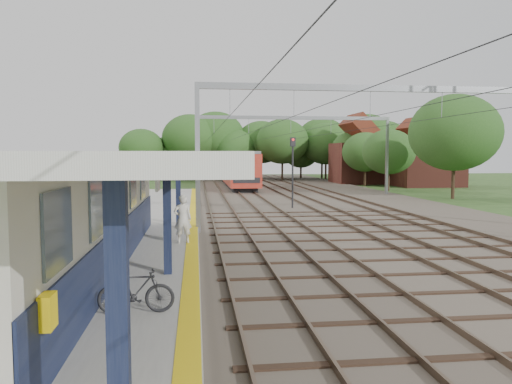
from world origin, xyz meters
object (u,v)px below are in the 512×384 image
person (183,219)px  bicycle (136,291)px  train (232,166)px  signal_post (293,162)px

person → bicycle: size_ratio=1.14×
bicycle → train: train is taller
bicycle → signal_post: (7.73, 22.14, 2.31)m
person → bicycle: person is taller
person → signal_post: 15.57m
person → bicycle: (-0.78, -8.33, -0.44)m
person → signal_post: signal_post is taller
bicycle → signal_post: 23.56m
person → bicycle: bearing=79.9°
person → train: size_ratio=0.05×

